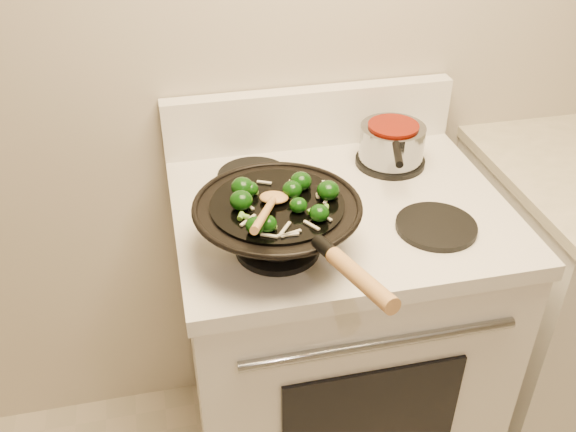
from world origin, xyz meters
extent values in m
cube|color=white|center=(-0.19, 1.17, 0.44)|extent=(0.76, 0.64, 0.88)
cube|color=white|center=(-0.19, 1.17, 0.90)|extent=(0.78, 0.66, 0.04)
cube|color=white|center=(-0.19, 1.47, 1.00)|extent=(0.78, 0.05, 0.16)
cylinder|color=gray|center=(-0.19, 0.84, 0.78)|extent=(0.60, 0.02, 0.02)
cube|color=black|center=(-0.19, 0.84, 0.55)|extent=(0.42, 0.01, 0.28)
cylinder|color=black|center=(-0.37, 1.02, 0.93)|extent=(0.18, 0.18, 0.01)
cylinder|color=black|center=(-0.01, 1.02, 0.93)|extent=(0.18, 0.18, 0.01)
cylinder|color=black|center=(-0.37, 1.32, 0.93)|extent=(0.18, 0.18, 0.01)
cylinder|color=black|center=(-0.01, 1.32, 0.93)|extent=(0.18, 0.18, 0.01)
torus|color=black|center=(-0.37, 1.02, 1.03)|extent=(0.35, 0.35, 0.01)
cylinder|color=black|center=(-0.37, 1.02, 1.04)|extent=(0.27, 0.27, 0.01)
cylinder|color=black|center=(-0.32, 0.83, 1.06)|extent=(0.04, 0.06, 0.03)
cylinder|color=#B88448|center=(-0.29, 0.72, 1.07)|extent=(0.08, 0.18, 0.05)
ellipsoid|color=black|center=(-0.42, 1.06, 1.05)|extent=(0.04, 0.04, 0.03)
cylinder|color=#57842F|center=(-0.41, 1.06, 1.05)|extent=(0.02, 0.02, 0.01)
ellipsoid|color=black|center=(-0.33, 1.04, 1.06)|extent=(0.04, 0.04, 0.03)
ellipsoid|color=black|center=(-0.30, 0.95, 1.06)|extent=(0.04, 0.04, 0.03)
ellipsoid|color=black|center=(-0.26, 1.02, 1.06)|extent=(0.05, 0.05, 0.04)
cylinder|color=#57842F|center=(-0.25, 1.02, 1.05)|extent=(0.02, 0.01, 0.01)
ellipsoid|color=black|center=(-0.44, 1.02, 1.06)|extent=(0.05, 0.05, 0.04)
ellipsoid|color=black|center=(-0.33, 0.98, 1.05)|extent=(0.04, 0.04, 0.03)
ellipsoid|color=black|center=(-0.41, 0.93, 1.05)|extent=(0.04, 0.04, 0.03)
cylinder|color=#57842F|center=(-0.39, 0.93, 1.05)|extent=(0.02, 0.01, 0.02)
ellipsoid|color=black|center=(-0.43, 1.07, 1.06)|extent=(0.05, 0.05, 0.04)
ellipsoid|color=black|center=(-0.43, 1.06, 1.05)|extent=(0.04, 0.04, 0.03)
ellipsoid|color=black|center=(-0.31, 1.06, 1.06)|extent=(0.05, 0.05, 0.04)
cylinder|color=#57842F|center=(-0.30, 1.06, 1.05)|extent=(0.02, 0.02, 0.01)
ellipsoid|color=black|center=(-0.43, 0.93, 1.05)|extent=(0.04, 0.04, 0.03)
cube|color=beige|center=(-0.37, 0.93, 1.04)|extent=(0.03, 0.04, 0.00)
cube|color=beige|center=(-0.35, 1.04, 1.04)|extent=(0.03, 0.01, 0.00)
cube|color=beige|center=(-0.27, 1.01, 1.04)|extent=(0.02, 0.03, 0.00)
cube|color=beige|center=(-0.37, 0.91, 1.04)|extent=(0.04, 0.02, 0.00)
cube|color=beige|center=(-0.32, 0.93, 1.04)|extent=(0.03, 0.04, 0.00)
cube|color=beige|center=(-0.44, 0.97, 1.04)|extent=(0.04, 0.03, 0.00)
cube|color=beige|center=(-0.33, 1.02, 1.04)|extent=(0.04, 0.04, 0.00)
cube|color=beige|center=(-0.29, 0.95, 1.04)|extent=(0.02, 0.03, 0.00)
cube|color=beige|center=(-0.43, 1.02, 1.04)|extent=(0.02, 0.04, 0.00)
cube|color=beige|center=(-0.37, 0.91, 1.04)|extent=(0.04, 0.01, 0.00)
cube|color=beige|center=(-0.26, 1.06, 1.04)|extent=(0.01, 0.05, 0.00)
cube|color=beige|center=(-0.38, 1.10, 1.04)|extent=(0.03, 0.02, 0.00)
cube|color=beige|center=(-0.41, 0.91, 1.04)|extent=(0.03, 0.02, 0.00)
cylinder|color=#5C9F33|center=(-0.42, 1.09, 1.05)|extent=(0.02, 0.02, 0.01)
cylinder|color=#5C9F33|center=(-0.45, 0.98, 1.05)|extent=(0.02, 0.01, 0.02)
cylinder|color=#5C9F33|center=(-0.31, 0.97, 1.05)|extent=(0.02, 0.02, 0.01)
cylinder|color=#5C9F33|center=(-0.44, 0.98, 1.05)|extent=(0.03, 0.02, 0.02)
cylinder|color=#5C9F33|center=(-0.28, 0.97, 1.05)|extent=(0.03, 0.02, 0.01)
cylinder|color=#5C9F33|center=(-0.39, 1.00, 1.05)|extent=(0.03, 0.02, 0.02)
sphere|color=beige|center=(-0.28, 1.02, 1.04)|extent=(0.01, 0.01, 0.01)
sphere|color=beige|center=(-0.28, 1.03, 1.04)|extent=(0.01, 0.01, 0.01)
sphere|color=beige|center=(-0.42, 0.97, 1.04)|extent=(0.01, 0.01, 0.01)
sphere|color=beige|center=(-0.42, 1.07, 1.04)|extent=(0.01, 0.01, 0.01)
sphere|color=beige|center=(-0.32, 1.09, 1.04)|extent=(0.01, 0.01, 0.01)
ellipsoid|color=#B88448|center=(-0.37, 1.03, 1.05)|extent=(0.07, 0.06, 0.02)
cylinder|color=#B88448|center=(-0.41, 0.91, 1.09)|extent=(0.09, 0.23, 0.10)
cylinder|color=gray|center=(-0.01, 1.32, 0.98)|extent=(0.17, 0.17, 0.09)
cylinder|color=#6C1005|center=(-0.01, 1.32, 1.03)|extent=(0.13, 0.13, 0.01)
cylinder|color=black|center=(-0.04, 1.19, 1.02)|extent=(0.05, 0.10, 0.02)
camera|label=1|loc=(-0.58, -0.04, 1.75)|focal=40.00mm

